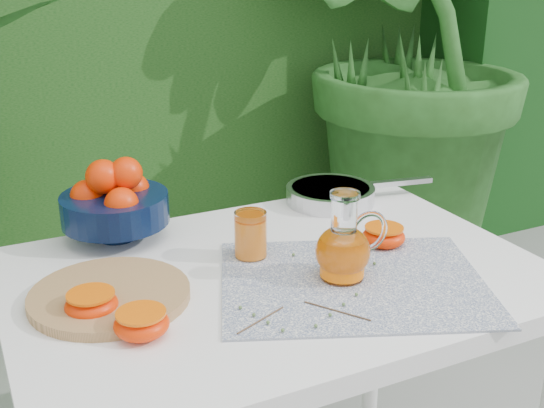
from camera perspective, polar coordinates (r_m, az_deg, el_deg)
name	(u,v)px	position (r m, az deg, el deg)	size (l,w,h in m)	color
potted_plant_right	(392,40)	(2.87, 10.01, 13.37)	(1.96, 1.96, 1.96)	#24501B
white_table	(276,308)	(1.35, 0.38, -8.73)	(1.00, 0.70, 0.75)	white
placemat	(353,282)	(1.27, 6.78, -6.48)	(0.48, 0.37, 0.00)	#0E1F4F
cutting_board	(110,295)	(1.23, -13.41, -7.44)	(0.28, 0.28, 0.02)	#AE7F4E
fruit_bowl	(114,202)	(1.46, -13.06, 0.19)	(0.23, 0.23, 0.18)	black
juice_pitcher	(344,249)	(1.26, 6.03, -3.74)	(0.15, 0.11, 0.17)	white
juice_tumbler	(251,236)	(1.34, -1.80, -2.66)	(0.08, 0.08, 0.09)	white
saute_pan	(332,193)	(1.65, 5.02, 0.88)	(0.39, 0.25, 0.04)	silver
orange_halves	(220,283)	(1.22, -4.39, -6.64)	(0.72, 0.24, 0.04)	#EC3E02
thyme_sprigs	(313,293)	(1.22, 3.48, -7.42)	(0.34, 0.28, 0.01)	#503824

